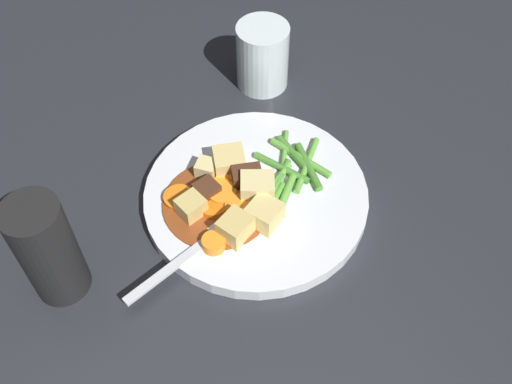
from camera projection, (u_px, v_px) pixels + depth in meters
ground_plane at (256, 201)px, 0.69m from camera, size 3.00×3.00×0.00m
dinner_plate at (256, 197)px, 0.68m from camera, size 0.25×0.25×0.02m
stew_sauce at (218, 204)px, 0.66m from camera, size 0.12×0.12×0.00m
carrot_slice_0 at (214, 243)px, 0.63m from camera, size 0.04×0.04×0.01m
carrot_slice_1 at (179, 198)px, 0.66m from camera, size 0.03×0.03×0.01m
carrot_slice_2 at (214, 206)px, 0.66m from camera, size 0.04×0.04×0.01m
carrot_slice_3 at (241, 195)px, 0.67m from camera, size 0.03×0.03×0.01m
carrot_slice_4 at (239, 209)px, 0.65m from camera, size 0.04×0.04×0.01m
carrot_slice_5 at (239, 174)px, 0.68m from camera, size 0.04×0.04×0.01m
carrot_slice_6 at (225, 186)px, 0.67m from camera, size 0.04×0.04×0.01m
carrot_slice_7 at (223, 197)px, 0.66m from camera, size 0.04×0.04×0.01m
potato_chunk_0 at (229, 162)px, 0.68m from camera, size 0.04×0.04×0.03m
potato_chunk_1 at (258, 189)px, 0.66m from camera, size 0.04×0.04×0.03m
potato_chunk_2 at (235, 228)px, 0.63m from camera, size 0.04×0.04×0.03m
potato_chunk_3 at (207, 169)px, 0.68m from camera, size 0.03×0.03×0.02m
potato_chunk_4 at (191, 207)px, 0.65m from camera, size 0.04×0.04×0.02m
potato_chunk_5 at (261, 215)px, 0.64m from camera, size 0.05×0.05×0.03m
meat_chunk_0 at (207, 191)px, 0.66m from camera, size 0.03×0.03×0.02m
meat_chunk_1 at (247, 178)px, 0.67m from camera, size 0.03×0.02×0.03m
green_bean_0 at (286, 193)px, 0.67m from camera, size 0.04×0.05×0.01m
green_bean_1 at (274, 201)px, 0.66m from camera, size 0.04×0.04×0.01m
green_bean_2 at (292, 152)px, 0.70m from camera, size 0.03×0.05×0.01m
green_bean_3 at (273, 189)px, 0.67m from camera, size 0.06×0.06×0.01m
green_bean_4 at (279, 180)px, 0.68m from camera, size 0.04×0.05×0.01m
green_bean_5 at (282, 168)px, 0.69m from camera, size 0.06×0.06×0.01m
green_bean_6 at (307, 165)px, 0.69m from camera, size 0.05×0.07×0.01m
green_bean_7 at (284, 157)px, 0.70m from camera, size 0.03×0.08×0.01m
green_bean_8 at (308, 167)px, 0.69m from camera, size 0.02×0.07×0.01m
green_bean_9 at (301, 158)px, 0.70m from camera, size 0.06×0.07×0.01m
fork at (198, 247)px, 0.63m from camera, size 0.16×0.10×0.00m
water_glass at (263, 56)px, 0.78m from camera, size 0.07×0.07×0.09m
pepper_mill at (48, 250)px, 0.57m from camera, size 0.06×0.06×0.13m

